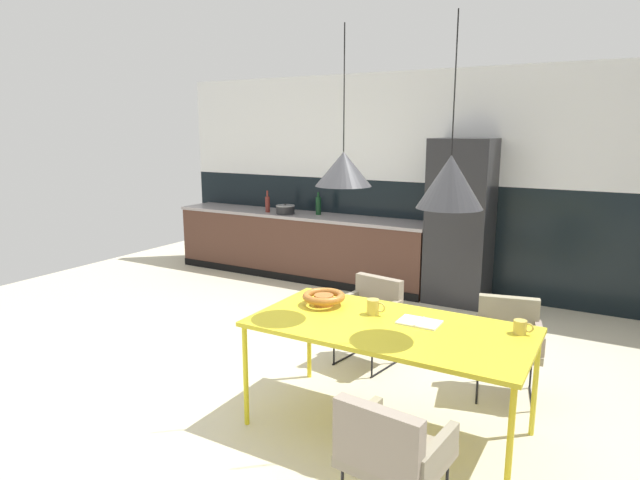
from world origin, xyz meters
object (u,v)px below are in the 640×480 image
Objects in this scene: refrigerator_column at (460,222)px; mug_short_terracotta at (521,327)px; cooking_pot at (285,210)px; bottle_vinegar_dark at (268,204)px; fruit_bowl at (324,297)px; dining_table at (389,331)px; open_book at (419,322)px; armchair_facing_counter at (508,333)px; armchair_near_window at (371,308)px; bottle_oil_tall at (318,205)px; pendant_lamp_over_table_far at (450,182)px; mug_dark_espresso at (374,307)px; pendant_lamp_over_table_near at (343,169)px; armchair_far_side at (390,448)px.

mug_short_terracotta is at bearing -67.25° from refrigerator_column.
cooking_pot is 0.32m from bottle_vinegar_dark.
refrigerator_column is 2.94m from fruit_bowl.
refrigerator_column reaches higher than cooking_pot.
bottle_vinegar_dark reaches higher than dining_table.
cooking_pot reaches higher than open_book.
armchair_facing_counter is 2.44× the size of bottle_vinegar_dark.
refrigerator_column is 2.37m from armchair_facing_counter.
mug_short_terracotta is at bearing 162.50° from armchair_near_window.
mug_short_terracotta is (1.35, -0.69, 0.31)m from armchair_near_window.
pendant_lamp_over_table_far reaches higher than bottle_oil_tall.
cooking_pot is 0.46m from bottle_oil_tall.
fruit_bowl is 0.74m from open_book.
refrigerator_column is at bearing 2.21° from bottle_vinegar_dark.
pendant_lamp_over_table_far reaches higher than armchair_facing_counter.
open_book is (-0.43, -0.83, 0.28)m from armchair_facing_counter.
armchair_facing_counter is 5.88× the size of mug_short_terracotta.
dining_table is 5.95× the size of bottle_oil_tall.
armchair_near_window is at bearing 89.12° from fruit_bowl.
bottle_oil_tall is at bearing 130.02° from open_book.
pendant_lamp_over_table_far is (0.55, -0.15, 0.91)m from mug_dark_espresso.
dining_table is 13.45× the size of mug_dark_espresso.
pendant_lamp_over_table_near is (-0.53, -0.11, 1.01)m from open_book.
fruit_bowl reaches higher than armchair_far_side.
bottle_vinegar_dark is (-0.31, 0.02, 0.06)m from cooking_pot.
cooking_pot is at bearing 127.99° from fruit_bowl.
pendant_lamp_over_table_far is (0.21, -0.15, 0.96)m from open_book.
bottle_oil_tall is 3.75m from pendant_lamp_over_table_near.
armchair_facing_counter is 4.21m from bottle_vinegar_dark.
pendant_lamp_over_table_far reaches higher than refrigerator_column.
armchair_facing_counter is at bearing 35.08° from fruit_bowl.
mug_dark_espresso is at bearing -53.96° from bottle_oil_tall.
armchair_far_side is 2.79× the size of open_book.
mug_short_terracotta is 1.05m from pendant_lamp_over_table_far.
armchair_facing_counter is (1.16, 0.01, -0.01)m from armchair_near_window.
armchair_far_side is 5.25m from bottle_vinegar_dark.
cooking_pot is 0.23× the size of pendant_lamp_over_table_far.
mug_short_terracotta is (0.19, -0.70, 0.32)m from armchair_facing_counter.
fruit_bowl is at bearing -48.48° from bottle_vinegar_dark.
refrigerator_column is at bearing 103.88° from pendant_lamp_over_table_far.
mug_short_terracotta reaches higher than dining_table.
open_book is 0.64m from mug_short_terracotta.
refrigerator_column is at bearing 97.33° from dining_table.
armchair_facing_counter is 1.17m from mug_dark_espresso.
cooking_pot is 0.83× the size of bottle_oil_tall.
fruit_bowl is at bearing -93.66° from refrigerator_column.
bottle_vinegar_dark reaches higher than cooking_pot.
fruit_bowl is at bearing 170.51° from pendant_lamp_over_table_far.
armchair_facing_counter is 0.79m from mug_short_terracotta.
bottle_vinegar_dark is (-3.08, 2.97, 0.29)m from dining_table.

